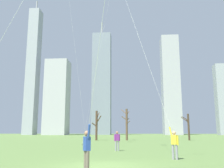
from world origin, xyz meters
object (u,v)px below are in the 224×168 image
(kite_flyer_midfield_left_blue, at_px, (154,84))
(bare_tree_center, at_px, (97,124))
(bare_tree_far_right_edge, at_px, (127,123))
(kite_flyer_midfield_center_green, at_px, (97,69))
(bare_tree_left_of_center, at_px, (188,126))
(bystander_far_off_by_trees, at_px, (117,140))

(kite_flyer_midfield_left_blue, bearing_deg, bare_tree_center, 104.17)
(bare_tree_far_right_edge, bearing_deg, kite_flyer_midfield_center_green, -90.52)
(bare_tree_far_right_edge, bearing_deg, bare_tree_left_of_center, 0.40)
(bare_tree_center, xyz_separation_m, bare_tree_far_right_edge, (5.60, 1.19, 0.24))
(kite_flyer_midfield_left_blue, relative_size, bare_tree_far_right_edge, 3.71)
(bystander_far_off_by_trees, bearing_deg, bare_tree_far_right_edge, 89.33)
(bare_tree_center, xyz_separation_m, bare_tree_left_of_center, (17.14, 1.27, -0.33))
(kite_flyer_midfield_center_green, bearing_deg, bare_tree_center, 97.69)
(bare_tree_center, distance_m, bare_tree_far_right_edge, 5.73)
(bystander_far_off_by_trees, relative_size, bare_tree_left_of_center, 0.33)
(kite_flyer_midfield_center_green, height_order, bare_tree_far_right_edge, kite_flyer_midfield_center_green)
(kite_flyer_midfield_center_green, relative_size, bare_tree_far_right_edge, 3.46)
(kite_flyer_midfield_left_blue, relative_size, kite_flyer_midfield_center_green, 1.07)
(kite_flyer_midfield_center_green, xyz_separation_m, bystander_far_off_by_trees, (0.04, 12.63, -2.97))
(kite_flyer_midfield_left_blue, xyz_separation_m, bystander_far_off_by_trees, (-2.70, 5.45, -3.73))
(kite_flyer_midfield_left_blue, height_order, bystander_far_off_by_trees, kite_flyer_midfield_left_blue)
(bystander_far_off_by_trees, bearing_deg, kite_flyer_midfield_left_blue, -63.63)
(kite_flyer_midfield_center_green, relative_size, bystander_far_off_by_trees, 12.68)
(kite_flyer_midfield_center_green, distance_m, bare_tree_far_right_edge, 40.00)
(bystander_far_off_by_trees, height_order, bare_tree_far_right_edge, bare_tree_far_right_edge)
(bare_tree_center, relative_size, bare_tree_left_of_center, 1.12)
(bare_tree_center, bearing_deg, bystander_far_off_by_trees, -78.59)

